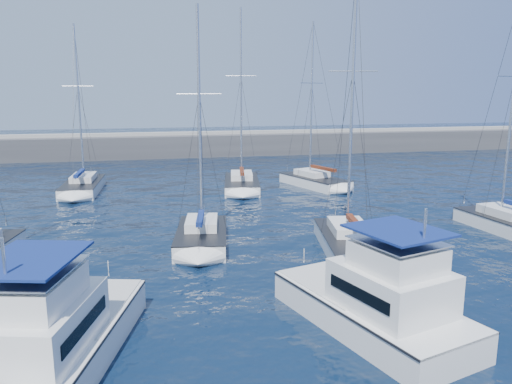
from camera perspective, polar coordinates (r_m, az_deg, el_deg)
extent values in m
plane|color=black|center=(22.94, 4.23, -12.06)|extent=(220.00, 220.00, 0.00)
cube|color=#424244|center=(72.82, -7.76, 4.92)|extent=(160.00, 6.00, 4.00)
cube|color=gray|center=(72.61, -7.81, 6.65)|extent=(160.00, 1.20, 0.50)
cube|color=silver|center=(18.98, -21.58, -16.82)|extent=(5.79, 10.08, 1.60)
cube|color=#262628|center=(18.65, -21.75, -14.78)|extent=(5.86, 10.10, 0.08)
cube|color=silver|center=(17.35, -23.55, -13.86)|extent=(3.96, 5.02, 1.60)
cube|color=black|center=(17.32, -23.57, -13.62)|extent=(3.79, 4.18, 0.45)
cube|color=silver|center=(16.71, -24.20, -10.24)|extent=(3.05, 3.59, 0.90)
cube|color=navy|center=(16.38, -24.48, -6.98)|extent=(3.45, 4.09, 0.08)
cube|color=silver|center=(20.78, 12.91, -13.73)|extent=(5.87, 9.20, 1.60)
cube|color=#262628|center=(20.48, 13.01, -11.82)|extent=(5.94, 9.22, 0.08)
cube|color=silver|center=(19.46, 15.18, -10.49)|extent=(4.08, 4.65, 1.60)
cube|color=black|center=(19.43, 15.20, -10.27)|extent=(3.92, 3.91, 0.45)
cube|color=silver|center=(18.90, 15.80, -7.15)|extent=(3.15, 3.34, 0.90)
cube|color=navy|center=(18.62, 15.97, -4.23)|extent=(3.56, 3.81, 0.08)
cube|color=silver|center=(30.50, -6.22, -5.47)|extent=(3.95, 7.17, 1.30)
cube|color=#262628|center=(30.32, -6.25, -4.33)|extent=(4.00, 7.18, 0.06)
cube|color=silver|center=(30.65, -6.23, -3.54)|extent=(2.34, 3.23, 0.55)
cylinder|color=silver|center=(29.90, -6.47, 8.67)|extent=(0.18, 0.18, 12.56)
cylinder|color=silver|center=(29.11, -6.38, -3.23)|extent=(0.66, 3.37, 0.12)
cube|color=navy|center=(28.98, -6.39, -2.99)|extent=(0.83, 3.07, 0.28)
cube|color=white|center=(29.86, 10.65, -5.97)|extent=(4.51, 8.10, 1.30)
cube|color=#262628|center=(29.68, 10.69, -4.81)|extent=(4.57, 8.11, 0.06)
cube|color=white|center=(30.05, 10.52, -3.97)|extent=(2.62, 3.67, 0.55)
cylinder|color=silver|center=(29.27, 10.95, 10.53)|extent=(0.18, 0.18, 14.65)
cylinder|color=silver|center=(28.37, 11.25, -3.77)|extent=(0.85, 3.78, 0.12)
cube|color=#562111|center=(28.24, 11.30, -3.53)|extent=(1.00, 3.45, 0.28)
cube|color=silver|center=(37.19, 26.90, -3.57)|extent=(3.65, 7.46, 1.30)
cube|color=#262628|center=(37.04, 26.99, -2.63)|extent=(3.71, 7.47, 0.06)
cube|color=silver|center=(37.28, 26.55, -2.00)|extent=(2.23, 3.32, 0.55)
cube|color=silver|center=(48.90, -19.15, 0.39)|extent=(3.45, 8.72, 1.30)
cube|color=#262628|center=(48.79, -19.20, 1.12)|extent=(3.51, 8.72, 0.06)
cube|color=silver|center=(49.25, -19.12, 1.59)|extent=(2.15, 3.85, 0.55)
cylinder|color=silver|center=(48.94, -19.60, 9.74)|extent=(0.18, 0.18, 13.58)
cylinder|color=silver|center=(47.39, -19.51, 1.88)|extent=(0.35, 4.29, 0.12)
cube|color=navy|center=(47.27, -19.54, 2.03)|extent=(0.55, 3.87, 0.28)
cube|color=white|center=(47.37, -1.65, 0.68)|extent=(4.47, 8.56, 1.30)
cube|color=#262628|center=(47.25, -1.65, 1.44)|extent=(4.53, 8.57, 0.06)
cube|color=white|center=(47.70, -1.66, 1.92)|extent=(2.61, 3.86, 0.55)
cylinder|color=silver|center=(47.35, -1.73, 11.30)|extent=(0.18, 0.18, 15.15)
cylinder|color=silver|center=(45.91, -1.63, 2.24)|extent=(0.83, 4.03, 0.12)
cube|color=#562111|center=(45.78, -1.63, 2.41)|extent=(0.98, 3.67, 0.28)
cube|color=white|center=(49.11, 6.71, 1.00)|extent=(5.37, 8.34, 1.30)
cube|color=#262628|center=(49.00, 6.73, 1.72)|extent=(5.42, 8.36, 0.06)
cube|color=white|center=(49.33, 6.39, 2.17)|extent=(2.95, 3.86, 0.55)
cylinder|color=silver|center=(48.93, 6.37, 10.63)|extent=(0.18, 0.18, 14.10)
cylinder|color=silver|center=(47.97, 7.62, 2.54)|extent=(1.38, 3.72, 0.12)
cube|color=#562111|center=(47.87, 7.70, 2.70)|extent=(1.47, 3.43, 0.28)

